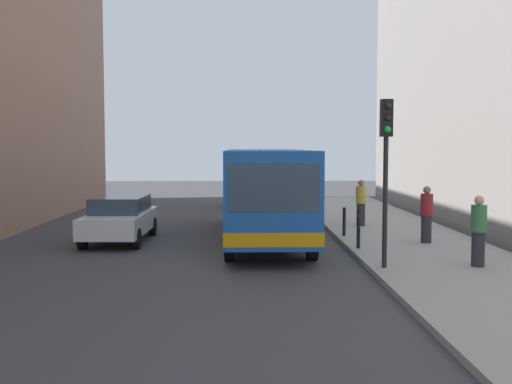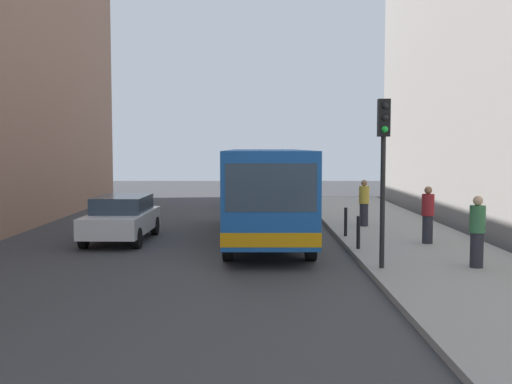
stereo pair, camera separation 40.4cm
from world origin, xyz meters
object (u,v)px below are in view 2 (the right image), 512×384
(car_beside_bus, at_px, (122,217))
(car_behind_bus, at_px, (256,192))
(bus, at_px, (266,188))
(traffic_light, at_px, (383,151))
(pedestrian_near_signal, at_px, (477,232))
(pedestrian_mid_sidewalk, at_px, (428,215))
(bollard_mid, at_px, (346,222))
(pedestrian_far_sidewalk, at_px, (364,203))
(bollard_near, at_px, (358,232))

(car_beside_bus, relative_size, car_behind_bus, 0.99)
(bus, bearing_deg, traffic_light, 114.87)
(pedestrian_near_signal, relative_size, pedestrian_mid_sidewalk, 1.01)
(car_behind_bus, distance_m, bollard_mid, 12.12)
(pedestrian_near_signal, distance_m, pedestrian_far_sidewalk, 8.10)
(car_behind_bus, bearing_deg, bollard_mid, 100.81)
(pedestrian_near_signal, height_order, pedestrian_mid_sidewalk, pedestrian_near_signal)
(car_beside_bus, distance_m, car_behind_bus, 12.64)
(car_beside_bus, height_order, pedestrian_near_signal, pedestrian_near_signal)
(car_beside_bus, bearing_deg, bollard_mid, -178.32)
(pedestrian_mid_sidewalk, bearing_deg, car_beside_bus, 170.20)
(car_behind_bus, xyz_separation_m, pedestrian_near_signal, (5.39, -17.12, 0.25))
(bus, relative_size, pedestrian_far_sidewalk, 6.37)
(pedestrian_mid_sidewalk, bearing_deg, bollard_mid, 144.71)
(bollard_mid, xyz_separation_m, pedestrian_far_sidewalk, (1.06, 2.61, 0.39))
(bus, bearing_deg, pedestrian_mid_sidewalk, 158.25)
(bollard_near, relative_size, bollard_mid, 1.00)
(bus, bearing_deg, car_beside_bus, 5.33)
(traffic_light, height_order, pedestrian_far_sidewalk, traffic_light)
(car_beside_bus, distance_m, bollard_near, 7.81)
(car_beside_bus, bearing_deg, pedestrian_near_signal, 152.87)
(bollard_near, xyz_separation_m, bollard_mid, (0.00, 2.55, 0.00))
(pedestrian_far_sidewalk, bearing_deg, bollard_near, 170.49)
(bollard_near, xyz_separation_m, pedestrian_far_sidewalk, (1.06, 5.16, 0.39))
(car_beside_bus, relative_size, bollard_near, 4.67)
(traffic_light, distance_m, pedestrian_far_sidewalk, 8.35)
(pedestrian_mid_sidewalk, bearing_deg, bollard_near, -157.57)
(bus, bearing_deg, bollard_mid, 171.40)
(bollard_mid, height_order, pedestrian_mid_sidewalk, pedestrian_mid_sidewalk)
(car_beside_bus, height_order, traffic_light, traffic_light)
(car_beside_bus, relative_size, pedestrian_near_signal, 2.52)
(bollard_near, bearing_deg, bus, 131.72)
(pedestrian_far_sidewalk, bearing_deg, bus, 123.24)
(car_beside_bus, relative_size, pedestrian_mid_sidewalk, 2.53)
(traffic_light, bearing_deg, bollard_near, 91.98)
(bus, relative_size, car_behind_bus, 2.45)
(car_behind_bus, height_order, pedestrian_mid_sidewalk, pedestrian_mid_sidewalk)
(pedestrian_near_signal, bearing_deg, pedestrian_far_sidewalk, 159.18)
(traffic_light, bearing_deg, car_behind_bus, 100.07)
(pedestrian_near_signal, distance_m, pedestrian_mid_sidewalk, 3.81)
(bollard_near, bearing_deg, bollard_mid, 90.00)
(traffic_light, height_order, bollard_near, traffic_light)
(traffic_light, xyz_separation_m, bollard_near, (-0.10, 2.89, -2.38))
(bus, relative_size, pedestrian_near_signal, 6.26)
(car_behind_bus, bearing_deg, pedestrian_far_sidewalk, 110.39)
(pedestrian_far_sidewalk, bearing_deg, car_beside_bus, 109.66)
(bus, xyz_separation_m, traffic_light, (2.72, -5.83, 1.28))
(car_behind_bus, height_order, pedestrian_far_sidewalk, pedestrian_far_sidewalk)
(car_beside_bus, bearing_deg, pedestrian_far_sidewalk, -161.26)
(car_behind_bus, relative_size, pedestrian_near_signal, 2.55)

